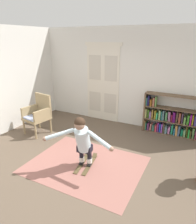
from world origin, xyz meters
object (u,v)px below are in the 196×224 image
object	(u,v)px
skis_pair	(86,163)
person_skier	(82,139)
bookshelf	(175,120)
wicker_chair	(38,113)

from	to	relation	value
skis_pair	person_skier	bearing A→B (deg)	-79.99
bookshelf	skis_pair	distance (m)	2.82
wicker_chair	person_skier	xyz separation A→B (m)	(2.02, -0.96, 0.10)
wicker_chair	skis_pair	distance (m)	2.21
wicker_chair	skis_pair	size ratio (longest dim) A/B	1.35
wicker_chair	skis_pair	bearing A→B (deg)	-21.50
person_skier	skis_pair	bearing A→B (deg)	100.01
bookshelf	person_skier	world-z (taller)	person_skier
bookshelf	person_skier	size ratio (longest dim) A/B	1.28
wicker_chair	person_skier	distance (m)	2.24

